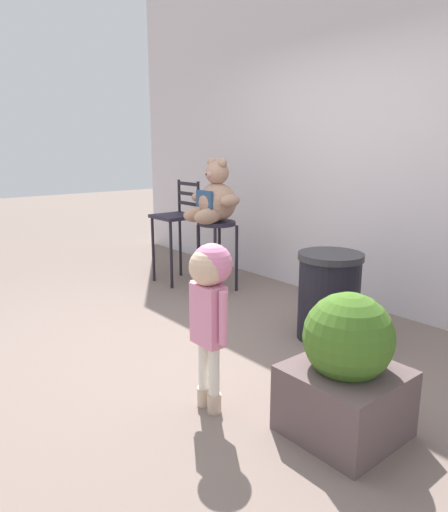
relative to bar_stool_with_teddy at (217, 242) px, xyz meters
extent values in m
plane|color=#77655D|center=(1.07, -1.21, -0.52)|extent=(24.00, 24.00, 0.00)
cube|color=silver|center=(1.07, 0.91, 1.36)|extent=(7.14, 0.30, 3.76)
cylinder|color=#231F2F|center=(0.00, 0.00, 0.19)|extent=(0.38, 0.38, 0.04)
cylinder|color=black|center=(-0.14, -0.14, -0.17)|extent=(0.03, 0.03, 0.69)
cylinder|color=black|center=(0.14, -0.14, -0.17)|extent=(0.03, 0.03, 0.69)
cylinder|color=black|center=(-0.14, 0.14, -0.17)|extent=(0.03, 0.03, 0.69)
cylinder|color=black|center=(0.14, 0.14, -0.17)|extent=(0.03, 0.03, 0.69)
torus|color=black|center=(0.00, 0.00, -0.26)|extent=(0.31, 0.31, 0.02)
sphere|color=tan|center=(0.00, 0.00, 0.41)|extent=(0.39, 0.39, 0.39)
cube|color=navy|center=(0.00, -0.16, 0.42)|extent=(0.24, 0.03, 0.23)
sphere|color=tan|center=(0.00, 0.00, 0.70)|extent=(0.24, 0.24, 0.24)
ellipsoid|color=tan|center=(0.00, -0.10, 0.69)|extent=(0.10, 0.07, 0.07)
sphere|color=black|center=(0.00, -0.13, 0.69)|extent=(0.03, 0.03, 0.03)
sphere|color=tan|center=(-0.08, 0.00, 0.80)|extent=(0.09, 0.09, 0.09)
sphere|color=tan|center=(0.08, 0.00, 0.80)|extent=(0.09, 0.09, 0.09)
ellipsoid|color=tan|center=(-0.23, -0.03, 0.45)|extent=(0.14, 0.22, 0.12)
ellipsoid|color=tan|center=(0.23, -0.03, 0.45)|extent=(0.14, 0.22, 0.12)
ellipsoid|color=tan|center=(-0.09, -0.18, 0.29)|extent=(0.13, 0.33, 0.16)
ellipsoid|color=tan|center=(0.09, -0.18, 0.29)|extent=(0.13, 0.33, 0.16)
cylinder|color=#C4A993|center=(1.70, -1.47, -0.46)|extent=(0.08, 0.08, 0.11)
cylinder|color=silver|center=(1.70, -1.47, -0.26)|extent=(0.06, 0.06, 0.29)
cylinder|color=#C4A993|center=(1.80, -1.47, -0.46)|extent=(0.08, 0.08, 0.11)
cylinder|color=silver|center=(1.80, -1.47, -0.26)|extent=(0.06, 0.06, 0.29)
cube|color=pink|center=(1.75, -1.47, 0.05)|extent=(0.20, 0.11, 0.34)
cylinder|color=pink|center=(1.62, -1.47, 0.07)|extent=(0.05, 0.05, 0.29)
cylinder|color=pink|center=(1.88, -1.47, 0.07)|extent=(0.05, 0.05, 0.29)
sphere|color=#D8B293|center=(1.75, -1.47, 0.33)|extent=(0.21, 0.21, 0.21)
sphere|color=pink|center=(1.75, -1.44, 0.34)|extent=(0.23, 0.23, 0.23)
cylinder|color=black|center=(1.53, -0.12, -0.20)|extent=(0.47, 0.47, 0.63)
cylinder|color=#2D2D33|center=(1.53, -0.12, 0.14)|extent=(0.50, 0.50, 0.05)
cube|color=#231F2F|center=(-0.55, -0.15, 0.21)|extent=(0.43, 0.43, 0.03)
cylinder|color=black|center=(-0.73, -0.33, -0.16)|extent=(0.03, 0.03, 0.72)
cylinder|color=black|center=(-0.37, -0.33, -0.16)|extent=(0.03, 0.03, 0.72)
cylinder|color=black|center=(-0.73, 0.03, -0.16)|extent=(0.03, 0.03, 0.72)
cylinder|color=black|center=(-0.37, 0.03, -0.16)|extent=(0.03, 0.03, 0.72)
cylinder|color=black|center=(-0.73, 0.03, 0.41)|extent=(0.03, 0.03, 0.36)
cylinder|color=black|center=(-0.37, 0.03, 0.41)|extent=(0.03, 0.03, 0.36)
cube|color=black|center=(-0.55, 0.03, 0.34)|extent=(0.36, 0.02, 0.04)
cube|color=black|center=(-0.55, 0.03, 0.45)|extent=(0.36, 0.02, 0.04)
cube|color=black|center=(-0.55, 0.03, 0.56)|extent=(0.36, 0.02, 0.04)
cube|color=#5F4B4C|center=(2.38, -1.06, -0.34)|extent=(0.54, 0.54, 0.36)
sphere|color=#436E23|center=(2.38, -1.06, 0.02)|extent=(0.46, 0.46, 0.46)
camera|label=1|loc=(3.69, -2.96, 0.96)|focal=32.97mm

